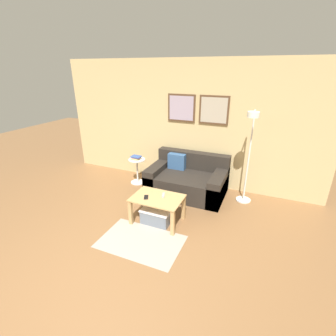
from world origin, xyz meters
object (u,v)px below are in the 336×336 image
at_px(book_stack, 136,158).
at_px(cell_phone, 146,197).
at_px(floor_lamp, 250,147).
at_px(side_table, 137,169).
at_px(couch, 187,180).
at_px(storage_bin, 157,215).
at_px(remote_control, 163,195).
at_px(coffee_table, 157,202).

height_order(book_stack, cell_phone, book_stack).
bearing_deg(floor_lamp, side_table, 179.09).
distance_m(couch, floor_lamp, 1.39).
bearing_deg(cell_phone, side_table, 100.51).
height_order(storage_bin, remote_control, remote_control).
bearing_deg(couch, storage_bin, -95.51).
xyz_separation_m(coffee_table, cell_phone, (-0.16, -0.07, 0.10)).
bearing_deg(book_stack, coffee_table, -47.64).
bearing_deg(remote_control, couch, 68.68).
bearing_deg(book_stack, floor_lamp, -0.83).
relative_size(couch, coffee_table, 1.86).
bearing_deg(side_table, coffee_table, -48.07).
height_order(coffee_table, cell_phone, cell_phone).
bearing_deg(storage_bin, coffee_table, 79.82).
bearing_deg(coffee_table, floor_lamp, 42.63).
height_order(side_table, book_stack, book_stack).
bearing_deg(remote_control, book_stack, 117.75).
height_order(side_table, remote_control, side_table).
relative_size(couch, floor_lamp, 0.87).
relative_size(couch, cell_phone, 10.75).
height_order(coffee_table, remote_control, remote_control).
bearing_deg(book_stack, side_table, 13.43).
bearing_deg(side_table, storage_bin, -48.20).
xyz_separation_m(coffee_table, side_table, (-1.04, 1.16, -0.02)).
distance_m(storage_bin, floor_lamp, 1.93).
height_order(book_stack, remote_control, book_stack).
distance_m(book_stack, remote_control, 1.55).
height_order(storage_bin, floor_lamp, floor_lamp).
height_order(storage_bin, side_table, side_table).
distance_m(side_table, book_stack, 0.26).
height_order(couch, coffee_table, couch).
xyz_separation_m(side_table, book_stack, (-0.01, -0.00, 0.26)).
xyz_separation_m(coffee_table, book_stack, (-1.05, 1.15, 0.24)).
bearing_deg(couch, coffee_table, -95.49).
height_order(couch, remote_control, couch).
bearing_deg(cell_phone, coffee_table, -2.29).
distance_m(floor_lamp, side_table, 2.39).
distance_m(coffee_table, remote_control, 0.15).
xyz_separation_m(remote_control, cell_phone, (-0.23, -0.16, -0.01)).
xyz_separation_m(book_stack, cell_phone, (0.89, -1.22, -0.14)).
relative_size(side_table, remote_control, 3.68).
bearing_deg(coffee_table, cell_phone, -157.30).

